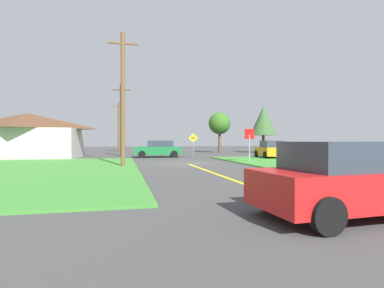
# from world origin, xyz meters

# --- Properties ---
(ground_plane) EXTENTS (120.00, 120.00, 0.00)m
(ground_plane) POSITION_xyz_m (0.00, 0.00, 0.00)
(ground_plane) COLOR #414141
(grass_verge_right) EXTENTS (12.00, 20.00, 0.08)m
(grass_verge_right) POSITION_xyz_m (9.60, -4.00, 0.04)
(grass_verge_right) COLOR #3D8832
(grass_verge_right) RESTS_ON ground
(grass_verge_left) EXTENTS (12.00, 20.00, 0.08)m
(grass_verge_left) POSITION_xyz_m (-9.60, -4.00, 0.04)
(grass_verge_left) COLOR #3D8832
(grass_verge_left) RESTS_ON ground
(lane_stripe_center) EXTENTS (0.20, 14.00, 0.01)m
(lane_stripe_center) POSITION_xyz_m (0.00, -8.00, 0.01)
(lane_stripe_center) COLOR yellow
(lane_stripe_center) RESTS_ON ground
(stop_sign) EXTENTS (0.74, 0.07, 2.48)m
(stop_sign) POSITION_xyz_m (4.61, -0.68, 1.74)
(stop_sign) COLOR #9EA0A8
(stop_sign) RESTS_ON ground
(car_approaching_junction) EXTENTS (4.53, 2.30, 1.62)m
(car_approaching_junction) POSITION_xyz_m (-1.05, 8.01, 0.81)
(car_approaching_junction) COLOR #196B33
(car_approaching_junction) RESTS_ON ground
(car_behind_on_main_road) EXTENTS (4.28, 2.29, 1.62)m
(car_behind_on_main_road) POSITION_xyz_m (0.32, -15.79, 0.81)
(car_behind_on_main_road) COLOR red
(car_behind_on_main_road) RESTS_ON ground
(car_on_crossroad) EXTENTS (2.39, 4.01, 1.62)m
(car_on_crossroad) POSITION_xyz_m (8.63, 3.85, 0.80)
(car_on_crossroad) COLOR orange
(car_on_crossroad) RESTS_ON ground
(utility_pole_near) EXTENTS (1.80, 0.26, 8.22)m
(utility_pole_near) POSITION_xyz_m (-4.40, -2.29, 4.26)
(utility_pole_near) COLOR brown
(utility_pole_near) RESTS_ON ground
(utility_pole_mid) EXTENTS (1.79, 0.43, 7.45)m
(utility_pole_mid) POSITION_xyz_m (-4.51, 10.85, 3.82)
(utility_pole_mid) COLOR brown
(utility_pole_mid) RESTS_ON ground
(utility_pole_far) EXTENTS (1.80, 0.35, 7.15)m
(utility_pole_far) POSITION_xyz_m (-4.89, 23.99, 3.66)
(utility_pole_far) COLOR brown
(utility_pole_far) RESTS_ON ground
(direction_sign) EXTENTS (0.90, 0.11, 2.33)m
(direction_sign) POSITION_xyz_m (2.30, 7.48, 1.44)
(direction_sign) COLOR slate
(direction_sign) RESTS_ON ground
(oak_tree_left) EXTENTS (3.46, 3.46, 6.12)m
(oak_tree_left) POSITION_xyz_m (13.65, 15.50, 4.20)
(oak_tree_left) COLOR brown
(oak_tree_left) RESTS_ON ground
(pine_tree_center) EXTENTS (2.88, 2.88, 5.32)m
(pine_tree_center) POSITION_xyz_m (8.06, 16.88, 3.85)
(pine_tree_center) COLOR brown
(pine_tree_center) RESTS_ON ground
(barn) EXTENTS (9.28, 7.22, 4.15)m
(barn) POSITION_xyz_m (-12.96, 9.36, 2.07)
(barn) COLOR beige
(barn) RESTS_ON ground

